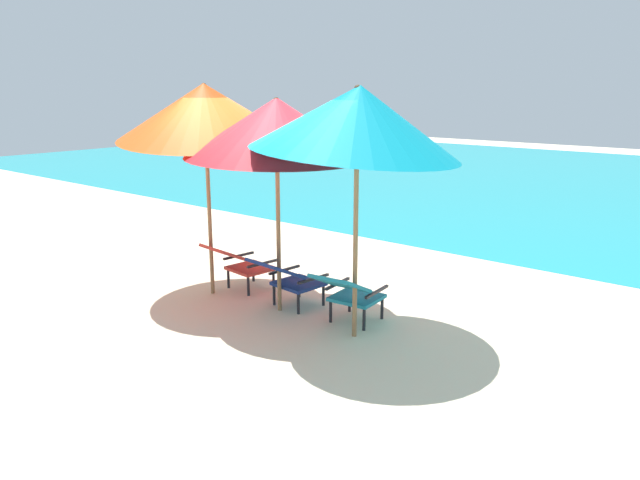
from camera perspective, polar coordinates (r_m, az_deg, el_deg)
name	(u,v)px	position (r m, az deg, el deg)	size (l,w,h in m)	color
ground_plane	(454,243)	(10.87, 12.34, -0.26)	(40.00, 40.00, 0.00)	beige
ocean_band	(598,185)	(18.55, 24.42, 4.66)	(40.00, 18.00, 0.01)	teal
lounge_chair_left	(240,262)	(8.09, -7.47, -2.02)	(0.63, 0.93, 0.68)	red
lounge_chair_center	(288,277)	(7.39, -3.00, -3.45)	(0.62, 0.92, 0.68)	navy
lounge_chair_right	(349,291)	(6.88, 2.71, -4.79)	(0.62, 0.92, 0.68)	teal
beach_umbrella_left	(205,112)	(7.76, -10.65, 11.65)	(3.09, 3.09, 2.77)	olive
beach_umbrella_center	(277,128)	(7.02, -4.05, 10.37)	(2.82, 2.81, 2.55)	olive
beach_umbrella_right	(357,120)	(6.22, 3.48, 11.09)	(2.86, 2.84, 2.73)	olive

